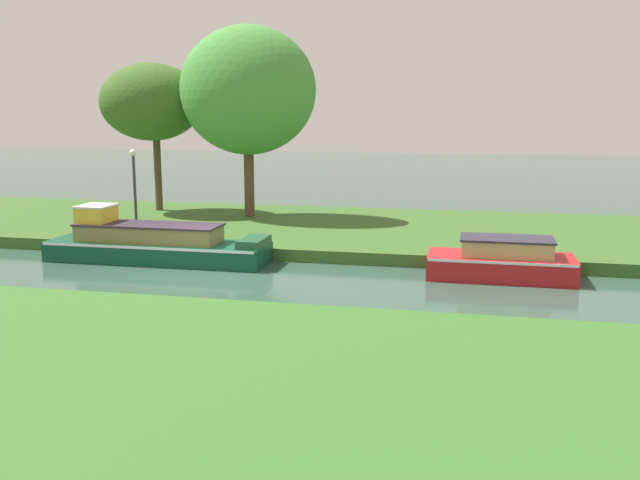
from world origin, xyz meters
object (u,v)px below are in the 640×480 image
Objects in this scene: willow_tree_left at (151,102)px; willow_tree_centre at (247,91)px; forest_barge at (154,244)px; red_narrowboat at (502,261)px; mooring_post_near at (83,229)px; lamp_post at (134,181)px.

willow_tree_centre reaches higher than willow_tree_left.
red_narrowboat is (10.67, 0.00, -0.06)m from forest_barge.
red_narrowboat reaches higher than mooring_post_near.
mooring_post_near is at bearing 175.26° from red_narrowboat.
mooring_post_near is (0.48, -6.64, -4.31)m from willow_tree_left.
willow_tree_left is 6.09m from lamp_post.
willow_tree_centre is (-9.86, 7.21, 4.98)m from red_narrowboat.
willow_tree_left reaches higher than red_narrowboat.
lamp_post reaches higher than forest_barge.
willow_tree_left is at bearing 94.15° from mooring_post_near.
mooring_post_near is at bearing -85.85° from willow_tree_left.
mooring_post_near is (-13.84, 1.15, 0.23)m from red_narrowboat.
willow_tree_centre is 8.67m from mooring_post_near.
red_narrowboat is 13.19m from willow_tree_centre.
red_narrowboat is 0.65× the size of willow_tree_left.
mooring_post_near is at bearing -129.35° from lamp_post.
forest_barge reaches higher than red_narrowboat.
willow_tree_centre is at bearing 56.71° from mooring_post_near.
willow_tree_left is at bearing 115.12° from forest_barge.
forest_barge is at bearing -180.00° from red_narrowboat.
red_narrowboat is 6.20× the size of mooring_post_near.
willow_tree_left is at bearing 172.57° from willow_tree_centre.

